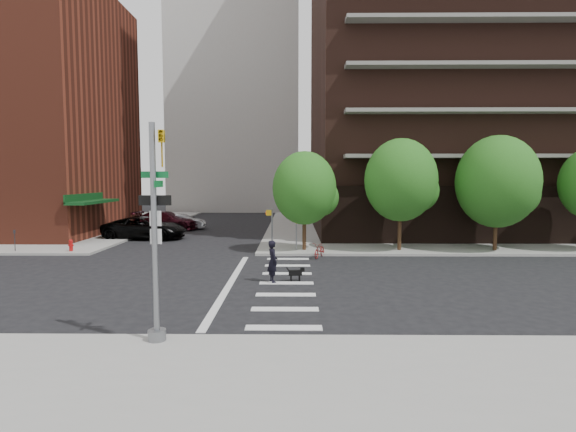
{
  "coord_description": "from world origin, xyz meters",
  "views": [
    {
      "loc": [
        3.29,
        -19.62,
        4.65
      ],
      "look_at": [
        3.0,
        6.0,
        2.5
      ],
      "focal_mm": 28.0,
      "sensor_mm": 36.0,
      "label": 1
    }
  ],
  "objects_px": {
    "parked_car_maroon": "(166,221)",
    "traffic_signal": "(156,250)",
    "fire_hydrant": "(71,245)",
    "dog_walker": "(273,261)",
    "parked_car_silver": "(182,222)",
    "scooter": "(320,250)",
    "parked_car_black": "(145,228)"
  },
  "relations": [
    {
      "from": "fire_hydrant",
      "to": "dog_walker",
      "type": "relative_size",
      "value": 0.39
    },
    {
      "from": "traffic_signal",
      "to": "dog_walker",
      "type": "bearing_deg",
      "value": 69.6
    },
    {
      "from": "parked_car_silver",
      "to": "traffic_signal",
      "type": "bearing_deg",
      "value": -165.68
    },
    {
      "from": "fire_hydrant",
      "to": "parked_car_silver",
      "type": "bearing_deg",
      "value": 74.95
    },
    {
      "from": "fire_hydrant",
      "to": "parked_car_black",
      "type": "xyz_separation_m",
      "value": [
        2.43,
        6.66,
        0.31
      ]
    },
    {
      "from": "scooter",
      "to": "parked_car_maroon",
      "type": "bearing_deg",
      "value": 152.83
    },
    {
      "from": "parked_car_maroon",
      "to": "dog_walker",
      "type": "height_order",
      "value": "dog_walker"
    },
    {
      "from": "fire_hydrant",
      "to": "parked_car_maroon",
      "type": "relative_size",
      "value": 0.13
    },
    {
      "from": "parked_car_black",
      "to": "parked_car_maroon",
      "type": "relative_size",
      "value": 1.07
    },
    {
      "from": "parked_car_maroon",
      "to": "scooter",
      "type": "height_order",
      "value": "parked_car_maroon"
    },
    {
      "from": "fire_hydrant",
      "to": "parked_car_silver",
      "type": "distance_m",
      "value": 13.92
    },
    {
      "from": "traffic_signal",
      "to": "scooter",
      "type": "relative_size",
      "value": 3.52
    },
    {
      "from": "parked_car_maroon",
      "to": "scooter",
      "type": "relative_size",
      "value": 3.42
    },
    {
      "from": "fire_hydrant",
      "to": "parked_car_silver",
      "type": "xyz_separation_m",
      "value": [
        3.61,
        13.44,
        0.14
      ]
    },
    {
      "from": "parked_car_black",
      "to": "dog_walker",
      "type": "distance_m",
      "value": 17.71
    },
    {
      "from": "fire_hydrant",
      "to": "parked_car_silver",
      "type": "relative_size",
      "value": 0.17
    },
    {
      "from": "parked_car_black",
      "to": "parked_car_silver",
      "type": "bearing_deg",
      "value": -5.04
    },
    {
      "from": "dog_walker",
      "to": "parked_car_black",
      "type": "bearing_deg",
      "value": 15.87
    },
    {
      "from": "parked_car_maroon",
      "to": "parked_car_black",
      "type": "bearing_deg",
      "value": -172.94
    },
    {
      "from": "traffic_signal",
      "to": "fire_hydrant",
      "type": "distance_m",
      "value": 18.42
    },
    {
      "from": "fire_hydrant",
      "to": "parked_car_black",
      "type": "height_order",
      "value": "parked_car_black"
    },
    {
      "from": "parked_car_maroon",
      "to": "traffic_signal",
      "type": "bearing_deg",
      "value": -158.82
    },
    {
      "from": "fire_hydrant",
      "to": "parked_car_maroon",
      "type": "height_order",
      "value": "parked_car_maroon"
    },
    {
      "from": "parked_car_silver",
      "to": "scooter",
      "type": "bearing_deg",
      "value": -139.73
    },
    {
      "from": "parked_car_black",
      "to": "dog_walker",
      "type": "bearing_deg",
      "value": -139.0
    },
    {
      "from": "fire_hydrant",
      "to": "scooter",
      "type": "height_order",
      "value": "scooter"
    },
    {
      "from": "parked_car_maroon",
      "to": "parked_car_silver",
      "type": "distance_m",
      "value": 1.44
    },
    {
      "from": "parked_car_silver",
      "to": "dog_walker",
      "type": "distance_m",
      "value": 23.02
    },
    {
      "from": "parked_car_silver",
      "to": "scooter",
      "type": "distance_m",
      "value": 18.85
    },
    {
      "from": "traffic_signal",
      "to": "fire_hydrant",
      "type": "height_order",
      "value": "traffic_signal"
    },
    {
      "from": "fire_hydrant",
      "to": "dog_walker",
      "type": "bearing_deg",
      "value": -30.65
    },
    {
      "from": "traffic_signal",
      "to": "parked_car_silver",
      "type": "relative_size",
      "value": 1.43
    }
  ]
}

